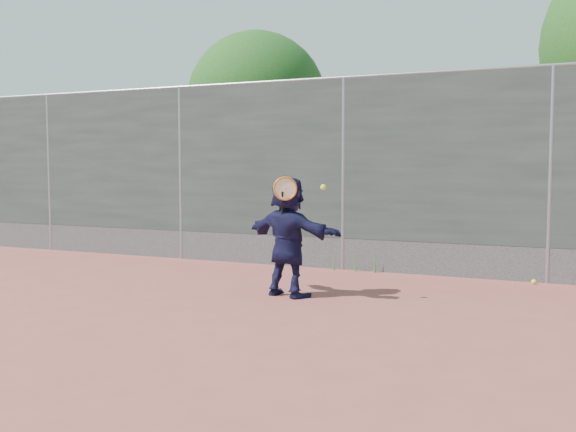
% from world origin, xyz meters
% --- Properties ---
extents(ground, '(80.00, 80.00, 0.00)m').
position_xyz_m(ground, '(0.00, 0.00, 0.00)').
color(ground, '#9E4C42').
rests_on(ground, ground).
extents(player, '(1.47, 0.81, 1.51)m').
position_xyz_m(player, '(0.04, 1.24, 0.76)').
color(player, '#131336').
rests_on(player, ground).
extents(ball_ground, '(0.07, 0.07, 0.07)m').
position_xyz_m(ball_ground, '(2.84, 3.35, 0.03)').
color(ball_ground, '#D6E733').
rests_on(ball_ground, ground).
extents(fence, '(20.00, 0.06, 3.03)m').
position_xyz_m(fence, '(-0.00, 3.50, 1.58)').
color(fence, '#38423D').
rests_on(fence, ground).
extents(swing_action, '(0.66, 0.17, 0.51)m').
position_xyz_m(swing_action, '(0.14, 1.04, 1.34)').
color(swing_action, '#C96012').
rests_on(swing_action, ground).
extents(tree_left, '(3.15, 3.00, 4.53)m').
position_xyz_m(tree_left, '(-2.85, 6.55, 2.94)').
color(tree_left, '#382314').
rests_on(tree_left, ground).
extents(weed_clump, '(0.68, 0.07, 0.30)m').
position_xyz_m(weed_clump, '(0.29, 3.38, 0.13)').
color(weed_clump, '#387226').
rests_on(weed_clump, ground).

